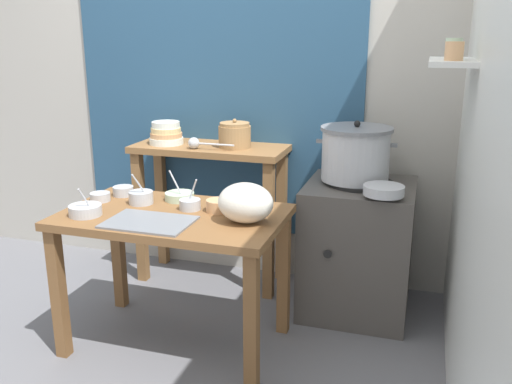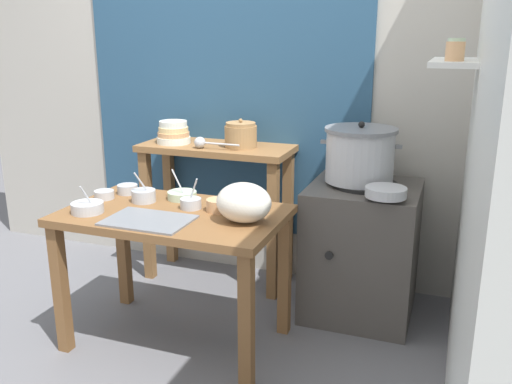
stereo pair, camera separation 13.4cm
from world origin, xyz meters
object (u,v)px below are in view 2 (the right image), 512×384
(back_shelf_table, at_px, (217,179))
(stove_block, at_px, (361,249))
(ladle, at_px, (202,143))
(prep_bowl_7, at_px, (191,203))
(prep_bowl_3, at_px, (87,207))
(prep_bowl_6, at_px, (127,189))
(serving_tray, at_px, (148,220))
(prep_table, at_px, (174,233))
(steamer_pot, at_px, (360,155))
(prep_bowl_0, at_px, (250,200))
(prep_bowl_5, at_px, (144,195))
(wide_pan, at_px, (386,192))
(prep_bowl_1, at_px, (219,205))
(prep_bowl_4, at_px, (182,195))
(bowl_stack_enamel, at_px, (174,133))
(prep_bowl_2, at_px, (104,194))
(clay_pot, at_px, (241,135))
(plastic_bag, at_px, (244,203))

(back_shelf_table, xyz_separation_m, stove_block, (0.96, -0.13, -0.30))
(ladle, distance_m, prep_bowl_7, 0.66)
(prep_bowl_3, xyz_separation_m, prep_bowl_6, (-0.00, 0.36, -0.00))
(ladle, height_order, serving_tray, ladle)
(prep_table, relative_size, steamer_pot, 2.47)
(prep_bowl_0, height_order, prep_bowl_5, prep_bowl_5)
(ladle, height_order, prep_bowl_0, ladle)
(wide_pan, distance_m, prep_bowl_3, 1.49)
(serving_tray, height_order, prep_bowl_1, prep_bowl_1)
(prep_table, xyz_separation_m, prep_bowl_4, (-0.06, 0.21, 0.13))
(stove_block, relative_size, prep_bowl_6, 7.01)
(prep_bowl_3, bearing_deg, steamer_pot, 35.31)
(ladle, distance_m, wide_pan, 1.18)
(bowl_stack_enamel, distance_m, prep_bowl_2, 0.73)
(wide_pan, bearing_deg, clay_pot, 158.49)
(stove_block, xyz_separation_m, steamer_pot, (-0.04, 0.02, 0.55))
(ladle, bearing_deg, steamer_pot, 0.45)
(prep_table, xyz_separation_m, steamer_pot, (0.80, 0.68, 0.32))
(bowl_stack_enamel, distance_m, prep_bowl_3, 0.95)
(prep_bowl_1, bearing_deg, prep_bowl_4, 155.82)
(prep_table, xyz_separation_m, stove_block, (0.84, 0.66, -0.23))
(prep_bowl_2, bearing_deg, back_shelf_table, 65.18)
(serving_tray, bearing_deg, prep_bowl_2, 149.79)
(steamer_pot, relative_size, serving_tray, 1.11)
(back_shelf_table, relative_size, wide_pan, 4.61)
(stove_block, bearing_deg, prep_bowl_2, -155.39)
(steamer_pot, relative_size, prep_bowl_1, 3.57)
(wide_pan, relative_size, prep_bowl_5, 1.23)
(prep_bowl_0, bearing_deg, serving_tray, -134.41)
(back_shelf_table, distance_m, prep_bowl_7, 0.74)
(stove_block, distance_m, ladle, 1.14)
(bowl_stack_enamel, relative_size, prep_bowl_1, 1.71)
(prep_bowl_5, relative_size, prep_bowl_6, 1.52)
(prep_table, distance_m, prep_bowl_3, 0.44)
(wide_pan, height_order, prep_bowl_5, prep_bowl_5)
(prep_bowl_0, xyz_separation_m, prep_bowl_3, (-0.72, -0.37, -0.01))
(prep_bowl_2, bearing_deg, prep_table, -8.94)
(prep_table, relative_size, prep_bowl_0, 6.25)
(back_shelf_table, distance_m, prep_bowl_1, 0.78)
(plastic_bag, relative_size, wide_pan, 1.27)
(prep_bowl_1, distance_m, prep_bowl_2, 0.66)
(prep_bowl_7, bearing_deg, prep_bowl_2, -179.07)
(back_shelf_table, height_order, plastic_bag, plastic_bag)
(prep_bowl_1, bearing_deg, stove_block, 42.25)
(prep_bowl_2, bearing_deg, prep_bowl_3, -74.45)
(clay_pot, bearing_deg, prep_bowl_5, -111.39)
(prep_table, xyz_separation_m, clay_pot, (0.05, 0.79, 0.37))
(prep_bowl_0, relative_size, prep_bowl_6, 1.58)
(clay_pot, relative_size, prep_bowl_1, 1.58)
(serving_tray, bearing_deg, plastic_bag, 19.41)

